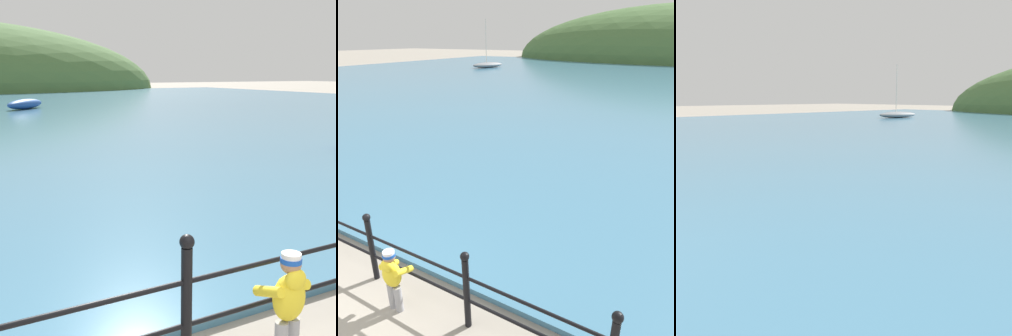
# 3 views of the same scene
# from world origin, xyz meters

# --- Properties ---
(water) EXTENTS (80.00, 60.00, 0.10)m
(water) POSITION_xyz_m (0.00, 32.00, 0.05)
(water) COLOR teal
(water) RESTS_ON ground
(iron_railing) EXTENTS (7.67, 0.12, 1.21)m
(iron_railing) POSITION_xyz_m (-0.17, 1.50, 0.64)
(iron_railing) COLOR black
(iron_railing) RESTS_ON ground
(child_in_coat) EXTENTS (0.38, 0.37, 1.00)m
(child_in_coat) POSITION_xyz_m (0.63, 1.21, 0.60)
(child_in_coat) COLOR #99999E
(child_in_coat) RESTS_ON ground
(boat_green_fishing) EXTENTS (2.95, 5.01, 5.90)m
(boat_green_fishing) POSITION_xyz_m (-21.33, 36.55, 0.45)
(boat_green_fishing) COLOR gray
(boat_green_fishing) RESTS_ON water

